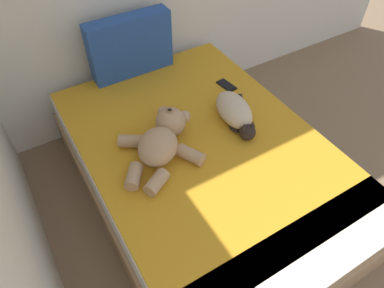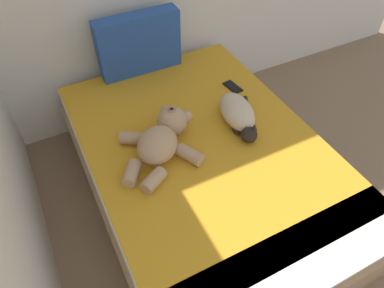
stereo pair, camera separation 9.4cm
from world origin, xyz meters
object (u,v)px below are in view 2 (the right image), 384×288
object	(u,v)px
bed	(204,172)
cell_phone	(233,87)
patterned_cushion	(139,44)
cat	(238,114)
teddy_bear	(162,139)

from	to	relation	value
bed	cell_phone	size ratio (longest dim) A/B	12.70
cell_phone	patterned_cushion	bearing A→B (deg)	134.60
cell_phone	cat	bearing A→B (deg)	-116.97
bed	cat	bearing A→B (deg)	16.40
teddy_bear	patterned_cushion	bearing A→B (deg)	77.13
bed	cat	xyz separation A→B (m)	(0.28, 0.08, 0.32)
patterned_cushion	cell_phone	distance (m)	0.73
bed	patterned_cushion	world-z (taller)	patterned_cushion
bed	teddy_bear	bearing A→B (deg)	159.67
teddy_bear	cell_phone	world-z (taller)	teddy_bear
cat	teddy_bear	world-z (taller)	teddy_bear
patterned_cushion	teddy_bear	distance (m)	0.85
bed	cell_phone	distance (m)	0.65
bed	teddy_bear	xyz separation A→B (m)	(-0.23, 0.09, 0.34)
cell_phone	teddy_bear	bearing A→B (deg)	-154.86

